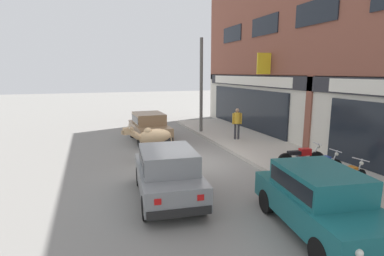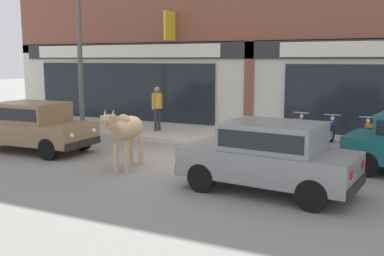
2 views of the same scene
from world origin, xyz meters
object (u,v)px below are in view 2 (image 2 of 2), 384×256
at_px(cow, 127,129).
at_px(utility_pole, 80,57).
at_px(car_2, 270,153).
at_px(motorcycle_1, 329,133).
at_px(car_1, 34,124).
at_px(pedestrian, 157,104).
at_px(motorcycle_2, 370,136).
at_px(motorcycle_0, 294,130).

xyz_separation_m(cow, utility_pole, (-4.62, 3.83, 1.79)).
height_order(car_2, motorcycle_1, car_2).
relative_size(car_1, utility_pole, 0.69).
bearing_deg(car_1, utility_pole, 105.66).
xyz_separation_m(cow, car_1, (-3.71, 0.58, -0.19)).
bearing_deg(utility_pole, cow, -39.62).
relative_size(car_2, motorcycle_1, 2.05).
height_order(car_2, pedestrian, pedestrian).
xyz_separation_m(cow, motorcycle_2, (5.23, 4.62, -0.48)).
bearing_deg(motorcycle_1, cow, -130.83).
xyz_separation_m(motorcycle_0, utility_pole, (-7.59, -1.02, 2.27)).
bearing_deg(car_2, motorcycle_2, 73.31).
bearing_deg(utility_pole, car_1, -74.34).
distance_m(car_1, motorcycle_0, 7.93).
height_order(motorcycle_1, pedestrian, pedestrian).
distance_m(motorcycle_1, pedestrian, 6.09).
distance_m(motorcycle_0, pedestrian, 5.00).
bearing_deg(motorcycle_2, cow, -138.50).
bearing_deg(motorcycle_2, pedestrian, 178.54).
distance_m(cow, car_2, 3.76).
xyz_separation_m(motorcycle_1, motorcycle_2, (1.16, -0.08, 0.00)).
relative_size(car_2, motorcycle_2, 2.07).
height_order(car_1, car_2, same).
distance_m(car_2, motorcycle_0, 5.24).
bearing_deg(motorcycle_0, car_1, -147.50).
xyz_separation_m(car_1, motorcycle_0, (6.69, 4.26, -0.29)).
height_order(motorcycle_1, utility_pole, utility_pole).
relative_size(cow, motorcycle_2, 1.19).
relative_size(car_1, motorcycle_1, 2.02).
height_order(cow, car_1, cow).
bearing_deg(motorcycle_2, car_2, -106.69).
bearing_deg(cow, motorcycle_1, 49.17).
height_order(car_1, motorcycle_0, car_1).
height_order(cow, motorcycle_2, cow).
xyz_separation_m(car_2, motorcycle_1, (0.32, 5.03, -0.29)).
bearing_deg(pedestrian, motorcycle_0, 0.41).
height_order(motorcycle_2, pedestrian, pedestrian).
bearing_deg(motorcycle_0, cow, -121.55).
bearing_deg(pedestrian, cow, -67.49).
distance_m(car_2, pedestrian, 7.70).
bearing_deg(cow, motorcycle_2, 41.50).
height_order(motorcycle_0, motorcycle_1, same).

